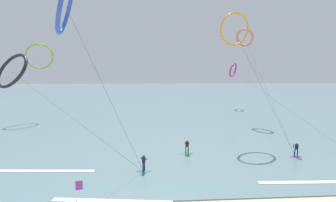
% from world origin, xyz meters
% --- Properties ---
extents(sea_water, '(400.00, 200.00, 0.08)m').
position_xyz_m(sea_water, '(0.00, 107.54, 0.04)').
color(sea_water, slate).
rests_on(sea_water, ground).
extents(surfer_teal, '(1.40, 0.69, 1.70)m').
position_xyz_m(surfer_teal, '(-2.94, 12.87, 0.82)').
color(surfer_teal, teal).
rests_on(surfer_teal, ground).
extents(surfer_emerald, '(1.40, 0.64, 1.70)m').
position_xyz_m(surfer_emerald, '(1.93, 17.43, 0.82)').
color(surfer_emerald, '#199351').
rests_on(surfer_emerald, ground).
extents(surfer_violet, '(1.40, 0.71, 1.70)m').
position_xyz_m(surfer_violet, '(14.13, 15.71, 0.82)').
color(surfer_violet, purple).
rests_on(surfer_violet, ground).
extents(kite_amber, '(6.74, 10.39, 18.16)m').
position_xyz_m(kite_amber, '(9.80, 25.05, 15.82)').
color(kite_amber, orange).
rests_on(kite_amber, ground).
extents(kite_magenta, '(3.70, 47.13, 12.44)m').
position_xyz_m(kite_magenta, '(20.02, 54.34, 10.39)').
color(kite_magenta, '#CC288E').
rests_on(kite_magenta, ground).
extents(kite_cobalt, '(7.20, 5.07, 17.18)m').
position_xyz_m(kite_cobalt, '(-8.69, 10.56, 14.81)').
color(kite_cobalt, '#2647B7').
rests_on(kite_cobalt, ground).
extents(kite_lime, '(5.38, 31.19, 15.52)m').
position_xyz_m(kite_lime, '(-25.25, 40.69, 12.92)').
color(kite_lime, '#8CC62D').
rests_on(kite_lime, ground).
extents(kite_charcoal, '(18.07, 8.82, 11.91)m').
position_xyz_m(kite_charcoal, '(-18.32, 19.38, 9.81)').
color(kite_charcoal, black).
rests_on(kite_charcoal, ground).
extents(kite_coral, '(3.88, 23.38, 18.33)m').
position_xyz_m(kite_coral, '(16.21, 37.28, 16.53)').
color(kite_coral, '#EA7260').
rests_on(kite_coral, ground).
extents(beach_flag, '(0.47, 0.13, 2.69)m').
position_xyz_m(beach_flag, '(-6.86, 5.84, 1.80)').
color(beach_flag, silver).
rests_on(beach_flag, ground).
extents(wave_crest_near, '(8.99, 1.49, 0.12)m').
position_xyz_m(wave_crest_near, '(-5.05, 7.71, 0.06)').
color(wave_crest_near, white).
rests_on(wave_crest_near, ground).
extents(wave_crest_far, '(9.39, 1.11, 0.12)m').
position_xyz_m(wave_crest_far, '(-12.39, 13.45, 0.06)').
color(wave_crest_far, white).
rests_on(wave_crest_far, ground).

